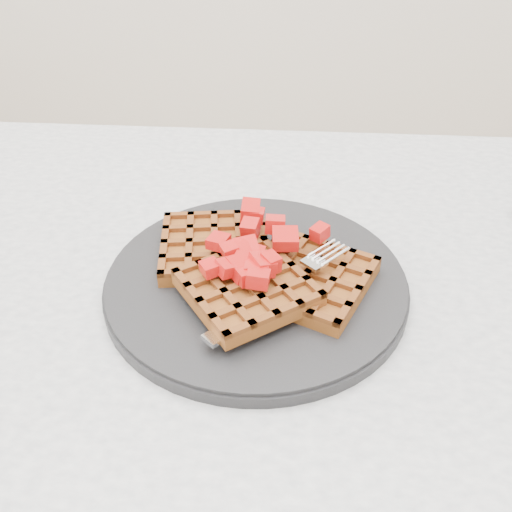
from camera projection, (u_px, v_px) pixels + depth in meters
The scene contains 5 objects.
table at pixel (331, 390), 0.61m from camera, with size 1.20×0.80×0.75m.
plate at pixel (256, 282), 0.56m from camera, with size 0.30×0.30×0.02m, color black.
waffles at pixel (256, 269), 0.55m from camera, with size 0.23×0.21×0.03m.
strawberry_pile at pixel (256, 244), 0.53m from camera, with size 0.15×0.15×0.02m, color #A60001, non-canonical shape.
fork at pixel (289, 294), 0.52m from camera, with size 0.02×0.18×0.02m, color silver, non-canonical shape.
Camera 1 is at (-0.05, -0.41, 1.12)m, focal length 40.00 mm.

